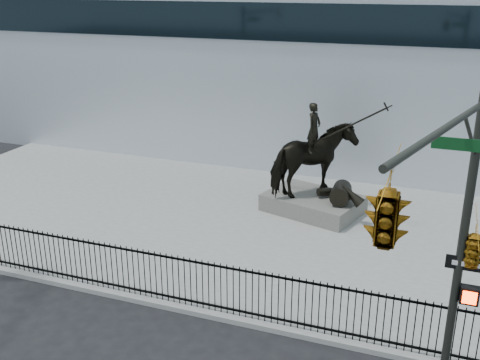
% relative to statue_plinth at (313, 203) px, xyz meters
% --- Properties ---
extents(ground, '(120.00, 120.00, 0.00)m').
position_rel_statue_plinth_xyz_m(ground, '(-1.95, -9.05, -0.48)').
color(ground, black).
rests_on(ground, ground).
extents(plaza, '(30.00, 12.00, 0.15)m').
position_rel_statue_plinth_xyz_m(plaza, '(-1.95, -2.05, -0.41)').
color(plaza, gray).
rests_on(plaza, ground).
extents(building, '(44.00, 14.00, 9.00)m').
position_rel_statue_plinth_xyz_m(building, '(-1.95, 10.95, 4.02)').
color(building, silver).
rests_on(building, ground).
extents(picket_fence, '(22.10, 0.10, 1.50)m').
position_rel_statue_plinth_xyz_m(picket_fence, '(-1.95, -7.80, 0.42)').
color(picket_fence, black).
rests_on(picket_fence, plaza).
extents(statue_plinth, '(4.06, 3.30, 0.66)m').
position_rel_statue_plinth_xyz_m(statue_plinth, '(0.00, 0.00, 0.00)').
color(statue_plinth, '#504E49').
rests_on(statue_plinth, plaza).
extents(equestrian_statue, '(4.36, 3.34, 3.83)m').
position_rel_statue_plinth_xyz_m(equestrian_statue, '(0.06, -0.02, 1.71)').
color(equestrian_statue, black).
rests_on(equestrian_statue, statue_plinth).
extents(traffic_signal_right, '(2.17, 6.86, 7.00)m').
position_rel_statue_plinth_xyz_m(traffic_signal_right, '(4.52, -11.05, 4.37)').
color(traffic_signal_right, '#252822').
rests_on(traffic_signal_right, ground).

